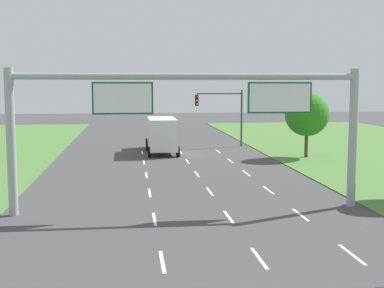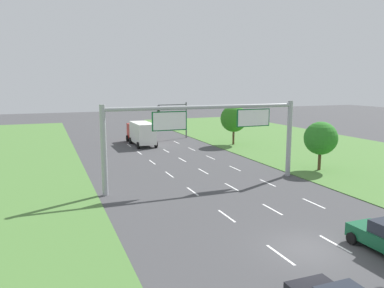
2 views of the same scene
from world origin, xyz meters
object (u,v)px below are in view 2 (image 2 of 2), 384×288
box_truck (141,132)px  roadside_tree_far (234,119)px  sign_gantry (208,128)px  traffic_light_mast (174,114)px  roadside_tree_mid (321,138)px

box_truck → roadside_tree_far: roadside_tree_far is taller
box_truck → sign_gantry: size_ratio=0.47×
box_truck → roadside_tree_far: 13.08m
traffic_light_mast → roadside_tree_mid: bearing=-76.2°
roadside_tree_mid → sign_gantry: bearing=-176.9°
sign_gantry → traffic_light_mast: (6.10, 26.37, -1.02)m
roadside_tree_far → box_truck: bearing=157.6°
box_truck → roadside_tree_mid: (12.62, -21.82, 1.50)m
roadside_tree_mid → roadside_tree_far: size_ratio=0.88×
box_truck → traffic_light_mast: traffic_light_mast is taller
traffic_light_mast → roadside_tree_mid: size_ratio=1.15×
sign_gantry → box_truck: bearing=90.5°
box_truck → traffic_light_mast: 7.71m
traffic_light_mast → roadside_tree_far: (5.65, -8.82, -0.19)m
box_truck → roadside_tree_mid: size_ratio=1.66×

